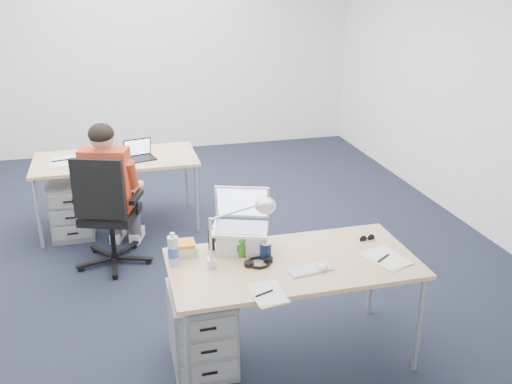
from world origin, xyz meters
TOP-DOWN VIEW (x-y plane):
  - floor at (0.00, 0.00)m, footprint 7.00×7.00m
  - room at (0.00, 0.00)m, footprint 6.02×7.02m
  - desk_near at (0.54, -1.63)m, footprint 1.60×0.80m
  - desk_far at (-0.51, 0.88)m, footprint 1.60×0.80m
  - office_chair at (-0.61, 0.02)m, footprint 0.85×0.85m
  - seated_person at (-0.57, 0.20)m, footprint 0.54×0.78m
  - drawer_pedestal_near at (-0.06, -1.56)m, footprint 0.40×0.50m
  - drawer_pedestal_far at (-0.98, 0.78)m, footprint 0.40×0.50m
  - silver_laptop at (0.25, -1.36)m, footprint 0.45×0.40m
  - wireless_keyboard at (0.60, -1.76)m, footprint 0.29×0.16m
  - computer_mouse at (0.68, -1.77)m, footprint 0.09×0.12m
  - headphones at (0.31, -1.60)m, footprint 0.22×0.18m
  - can_koozie at (0.38, -1.54)m, footprint 0.08×0.08m
  - water_bottle at (-0.21, -1.47)m, footprint 0.07×0.07m
  - bear_figurine at (0.24, -1.48)m, footprint 0.09×0.08m
  - book_stack at (-0.14, -1.34)m, footprint 0.20×0.16m
  - cordless_phone at (0.06, -1.33)m, footprint 0.04×0.03m
  - papers_left at (0.26, -1.98)m, footprint 0.20×0.27m
  - papers_right at (1.13, -1.75)m, footprint 0.28×0.34m
  - sunglasses at (1.13, -1.46)m, footprint 0.12×0.07m
  - desk_lamp at (0.15, -1.56)m, footprint 0.42×0.29m
  - dark_laptop at (-0.27, 0.77)m, footprint 0.34×0.33m
  - far_cup at (-0.26, 1.13)m, footprint 0.09×0.09m
  - far_papers at (-1.02, 0.88)m, footprint 0.25×0.35m

SIDE VIEW (x-z plane):
  - floor at x=0.00m, z-range 0.00..0.00m
  - drawer_pedestal_near at x=-0.06m, z-range 0.00..0.55m
  - drawer_pedestal_far at x=-0.98m, z-range 0.00..0.55m
  - office_chair at x=-0.61m, z-range -0.23..0.83m
  - seated_person at x=-0.57m, z-range 0.00..1.29m
  - desk_near at x=0.54m, z-range 0.32..1.05m
  - desk_far at x=-0.51m, z-range 0.32..1.05m
  - papers_left at x=0.26m, z-range 0.73..0.74m
  - far_papers at x=-1.02m, z-range 0.73..0.74m
  - papers_right at x=1.13m, z-range 0.73..0.74m
  - wireless_keyboard at x=0.60m, z-range 0.73..0.74m
  - sunglasses at x=1.13m, z-range 0.73..0.76m
  - headphones at x=0.31m, z-range 0.73..0.76m
  - computer_mouse at x=0.68m, z-range 0.73..0.77m
  - book_stack at x=-0.14m, z-range 0.73..0.81m
  - far_cup at x=-0.26m, z-range 0.73..0.83m
  - can_koozie at x=0.38m, z-range 0.73..0.85m
  - bear_figurine at x=0.24m, z-range 0.73..0.88m
  - cordless_phone at x=0.06m, z-range 0.73..0.88m
  - dark_laptop at x=-0.27m, z-range 0.73..0.93m
  - water_bottle at x=-0.21m, z-range 0.73..0.95m
  - silver_laptop at x=0.25m, z-range 0.73..1.13m
  - desk_lamp at x=0.15m, z-range 0.73..1.18m
  - room at x=0.00m, z-range 0.31..3.12m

